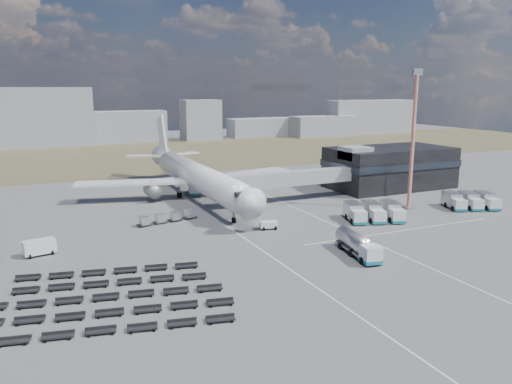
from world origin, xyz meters
name	(u,v)px	position (x,y,z in m)	size (l,w,h in m)	color
ground	(254,236)	(0.00, 0.00, 0.00)	(420.00, 420.00, 0.00)	#565659
grass_strip	(130,156)	(0.00, 110.00, 0.01)	(420.00, 90.00, 0.01)	#4E492E
lane_markings	(296,225)	(9.77, 3.00, 0.01)	(47.12, 110.00, 0.01)	silver
terminal	(389,167)	(47.77, 23.96, 5.25)	(30.40, 16.40, 11.00)	black
jet_bridge	(282,179)	(15.90, 20.42, 5.05)	(30.30, 3.80, 7.05)	#939399
airliner	(194,175)	(0.00, 32.38, 5.29)	(51.59, 64.53, 17.62)	white
skyline	(100,125)	(-4.44, 153.11, 8.61)	(320.08, 24.92, 24.63)	#91929E
fuel_tanker	(358,245)	(9.88, -15.66, 1.67)	(4.13, 10.58, 3.33)	white
pushback_tug	(268,225)	(4.00, 2.63, 0.71)	(3.10, 1.74, 1.41)	white
utility_van	(39,248)	(-33.12, 4.15, 1.19)	(4.48, 2.03, 2.38)	white
catering_truck	(194,188)	(0.99, 36.45, 1.37)	(3.72, 6.24, 2.68)	white
service_trucks_near	(373,212)	(24.56, -0.23, 1.63)	(11.67, 10.11, 3.00)	white
service_trucks_far	(470,201)	(48.84, -0.72, 1.58)	(11.50, 10.16, 2.90)	white
uld_row	(168,217)	(-11.03, 14.39, 0.96)	(11.70, 3.67, 1.61)	black
baggage_dollies	(106,297)	(-26.54, -16.55, 0.37)	(30.10, 23.62, 0.74)	black
floodlight_mast	(413,140)	(37.37, 4.70, 14.12)	(2.68, 2.18, 28.18)	red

